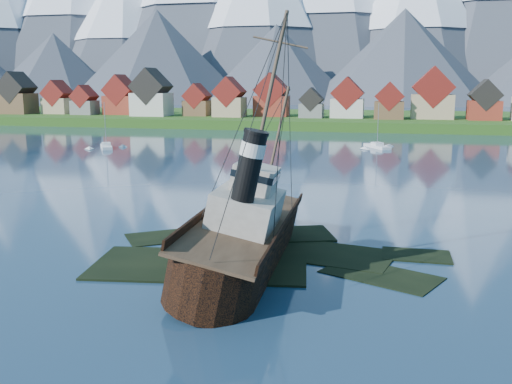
# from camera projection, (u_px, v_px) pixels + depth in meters

# --- Properties ---
(ground) EXTENTS (1400.00, 1400.00, 0.00)m
(ground) POSITION_uv_depth(u_px,v_px,m) (240.00, 261.00, 49.51)
(ground) COLOR #1B354E
(ground) RESTS_ON ground
(shoal) EXTENTS (31.71, 21.24, 1.14)m
(shoal) POSITION_uv_depth(u_px,v_px,m) (265.00, 259.00, 51.24)
(shoal) COLOR black
(shoal) RESTS_ON ground
(shore_bank) EXTENTS (600.00, 80.00, 3.20)m
(shore_bank) POSITION_uv_depth(u_px,v_px,m) (355.00, 123.00, 212.06)
(shore_bank) COLOR #254313
(shore_bank) RESTS_ON ground
(seawall) EXTENTS (600.00, 2.50, 2.00)m
(seawall) POSITION_uv_depth(u_px,v_px,m) (348.00, 132.00, 175.72)
(seawall) COLOR #3F3D38
(seawall) RESTS_ON ground
(town) EXTENTS (250.96, 16.69, 17.30)m
(town) POSITION_uv_depth(u_px,v_px,m) (258.00, 100.00, 200.64)
(town) COLOR maroon
(town) RESTS_ON ground
(tugboat_wreck) EXTENTS (6.45, 27.79, 22.02)m
(tugboat_wreck) POSITION_uv_depth(u_px,v_px,m) (241.00, 231.00, 48.87)
(tugboat_wreck) COLOR black
(tugboat_wreck) RESTS_ON ground
(sailboat_c) EXTENTS (6.36, 8.52, 11.16)m
(sailboat_c) POSITION_uv_depth(u_px,v_px,m) (106.00, 147.00, 132.86)
(sailboat_c) COLOR white
(sailboat_c) RESTS_ON ground
(sailboat_e) EXTENTS (6.62, 9.35, 10.90)m
(sailboat_e) POSITION_uv_depth(u_px,v_px,m) (377.00, 147.00, 133.46)
(sailboat_e) COLOR white
(sailboat_e) RESTS_ON ground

